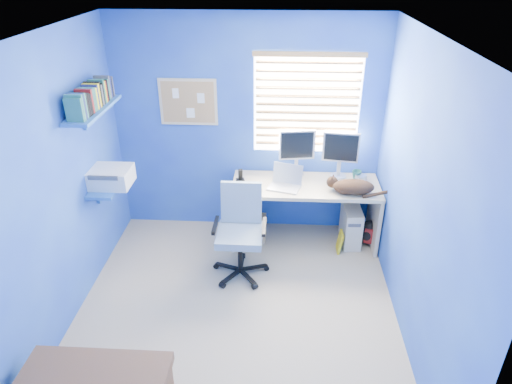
# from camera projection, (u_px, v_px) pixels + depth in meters

# --- Properties ---
(floor) EXTENTS (3.00, 3.20, 0.00)m
(floor) POSITION_uv_depth(u_px,v_px,m) (236.00, 312.00, 4.31)
(floor) COLOR tan
(floor) RESTS_ON ground
(ceiling) EXTENTS (3.00, 3.20, 0.00)m
(ceiling) POSITION_uv_depth(u_px,v_px,m) (229.00, 37.00, 3.13)
(ceiling) COLOR white
(ceiling) RESTS_ON wall_back
(wall_back) EXTENTS (3.00, 0.01, 2.50)m
(wall_back) POSITION_uv_depth(u_px,v_px,m) (248.00, 128.00, 5.13)
(wall_back) COLOR #1C3AB7
(wall_back) RESTS_ON ground
(wall_front) EXTENTS (3.00, 0.01, 2.50)m
(wall_front) POSITION_uv_depth(u_px,v_px,m) (201.00, 348.00, 2.31)
(wall_front) COLOR #1C3AB7
(wall_front) RESTS_ON ground
(wall_left) EXTENTS (0.01, 3.20, 2.50)m
(wall_left) POSITION_uv_depth(u_px,v_px,m) (54.00, 192.00, 3.80)
(wall_left) COLOR #1C3AB7
(wall_left) RESTS_ON ground
(wall_right) EXTENTS (0.01, 3.20, 2.50)m
(wall_right) POSITION_uv_depth(u_px,v_px,m) (420.00, 202.00, 3.65)
(wall_right) COLOR #1C3AB7
(wall_right) RESTS_ON ground
(desk) EXTENTS (1.63, 0.65, 0.74)m
(desk) POSITION_uv_depth(u_px,v_px,m) (304.00, 213.00, 5.21)
(desk) COLOR #C9B88D
(desk) RESTS_ON floor
(laptop) EXTENTS (0.39, 0.34, 0.22)m
(laptop) POSITION_uv_depth(u_px,v_px,m) (285.00, 179.00, 4.91)
(laptop) COLOR silver
(laptop) RESTS_ON desk
(monitor_left) EXTENTS (0.41, 0.18, 0.54)m
(monitor_left) POSITION_uv_depth(u_px,v_px,m) (297.00, 153.00, 5.13)
(monitor_left) COLOR silver
(monitor_left) RESTS_ON desk
(monitor_right) EXTENTS (0.41, 0.17, 0.54)m
(monitor_right) POSITION_uv_depth(u_px,v_px,m) (340.00, 155.00, 5.07)
(monitor_right) COLOR silver
(monitor_right) RESTS_ON desk
(phone) EXTENTS (0.11, 0.13, 0.17)m
(phone) POSITION_uv_depth(u_px,v_px,m) (240.00, 176.00, 5.02)
(phone) COLOR black
(phone) RESTS_ON desk
(mug) EXTENTS (0.10, 0.09, 0.10)m
(mug) POSITION_uv_depth(u_px,v_px,m) (357.00, 175.00, 5.13)
(mug) COLOR #276653
(mug) RESTS_ON desk
(cd_spindle) EXTENTS (0.13, 0.13, 0.07)m
(cd_spindle) POSITION_uv_depth(u_px,v_px,m) (361.00, 178.00, 5.10)
(cd_spindle) COLOR silver
(cd_spindle) RESTS_ON desk
(cat) EXTENTS (0.49, 0.36, 0.16)m
(cat) POSITION_uv_depth(u_px,v_px,m) (353.00, 187.00, 4.81)
(cat) COLOR black
(cat) RESTS_ON desk
(tower_pc) EXTENTS (0.21, 0.45, 0.45)m
(tower_pc) POSITION_uv_depth(u_px,v_px,m) (351.00, 225.00, 5.26)
(tower_pc) COLOR beige
(tower_pc) RESTS_ON floor
(drawer_boxes) EXTENTS (0.35, 0.28, 0.27)m
(drawer_boxes) POSITION_uv_depth(u_px,v_px,m) (251.00, 228.00, 5.37)
(drawer_boxes) COLOR tan
(drawer_boxes) RESTS_ON floor
(yellow_book) EXTENTS (0.03, 0.17, 0.24)m
(yellow_book) POSITION_uv_depth(u_px,v_px,m) (340.00, 242.00, 5.14)
(yellow_book) COLOR yellow
(yellow_book) RESTS_ON floor
(backpack) EXTENTS (0.32, 0.28, 0.31)m
(backpack) POSITION_uv_depth(u_px,v_px,m) (370.00, 232.00, 5.24)
(backpack) COLOR black
(backpack) RESTS_ON floor
(office_chair) EXTENTS (0.56, 0.56, 0.96)m
(office_chair) POSITION_uv_depth(u_px,v_px,m) (240.00, 243.00, 4.70)
(office_chair) COLOR black
(office_chair) RESTS_ON floor
(window_blinds) EXTENTS (1.15, 0.05, 1.10)m
(window_blinds) POSITION_uv_depth(u_px,v_px,m) (307.00, 104.00, 4.93)
(window_blinds) COLOR white
(window_blinds) RESTS_ON ground
(corkboard) EXTENTS (0.64, 0.02, 0.52)m
(corkboard) POSITION_uv_depth(u_px,v_px,m) (188.00, 102.00, 5.01)
(corkboard) COLOR #C9B88D
(corkboard) RESTS_ON ground
(wall_shelves) EXTENTS (0.42, 0.90, 1.05)m
(wall_shelves) POSITION_uv_depth(u_px,v_px,m) (100.00, 138.00, 4.37)
(wall_shelves) COLOR #2861B3
(wall_shelves) RESTS_ON ground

